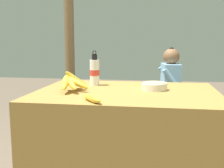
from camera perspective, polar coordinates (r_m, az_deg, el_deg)
The scene contains 9 objects.
market_counter at distance 2.13m, azimuth 2.91°, elevation -11.77°, with size 1.30×0.96×0.78m.
banana_bunch_ripe at distance 2.03m, azimuth -8.14°, elevation 0.58°, with size 0.21×0.35×0.16m.
serving_bowl at distance 2.09m, azimuth 8.59°, elevation -0.33°, with size 0.19×0.19×0.06m.
water_bottle at distance 2.27m, azimuth -3.56°, elevation 2.50°, with size 0.08×0.08×0.28m.
loose_banana_front at distance 1.67m, azimuth -4.08°, elevation -2.87°, with size 0.16×0.19×0.05m.
wooden_bench at distance 3.61m, azimuth 7.38°, elevation -4.33°, with size 1.36×0.32×0.39m.
seated_vendor at distance 3.52m, azimuth 11.09°, elevation -0.07°, with size 0.43×0.41×1.06m.
banana_bunch_green at distance 3.61m, azimuth 2.03°, elevation -2.17°, with size 0.17×0.29×0.13m.
support_post_near at distance 3.96m, azimuth -8.68°, elevation 9.61°, with size 0.13×0.13×2.39m.
Camera 1 is at (0.21, -1.99, 1.14)m, focal length 45.00 mm.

